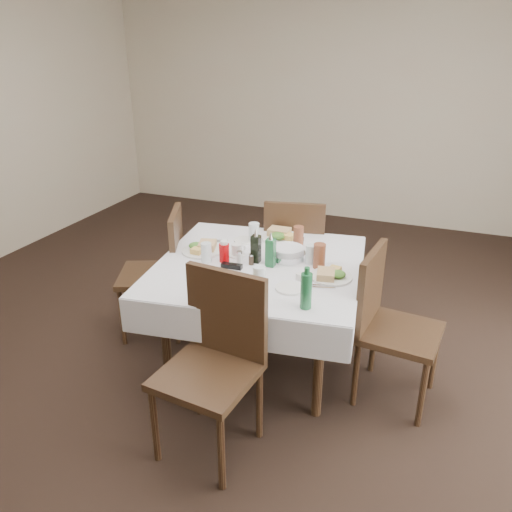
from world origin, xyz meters
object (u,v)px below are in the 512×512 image
Objects in this scene: water_s at (259,277)px; water_w at (206,252)px; chair_south at (216,352)px; coffee_mug at (237,250)px; water_n at (254,232)px; green_bottle at (306,290)px; water_e at (311,254)px; chair_west at (163,265)px; oil_cruet_dark at (256,248)px; chair_north at (295,249)px; ketchup_bottle at (224,252)px; oil_cruet_green at (271,251)px; bread_basket at (287,253)px; dining_table at (259,274)px; chair_east at (386,317)px.

water_s is 1.06× the size of water_w.
coffee_mug is (-0.25, 0.87, 0.22)m from chair_south.
water_w is at bearing -110.15° from water_n.
water_s is at bearing -51.71° from coffee_mug.
water_e is at bearing 103.03° from green_bottle.
oil_cruet_dark is (0.80, -0.10, 0.30)m from chair_west.
chair_north is 0.90m from ketchup_bottle.
coffee_mug is at bearing 164.11° from oil_cruet_green.
green_bottle is (1.28, -0.58, 0.31)m from chair_west.
water_s is (0.96, -0.45, 0.27)m from chair_west.
chair_north is at bearing 102.09° from bread_basket.
water_n is at bearing 69.85° from water_w.
water_e reaches higher than coffee_mug.
dining_table is 0.37m from water_e.
water_n is 1.08× the size of water_w.
oil_cruet_green reaches higher than water_w.
oil_cruet_green is (0.91, -0.13, 0.30)m from chair_west.
water_n reaches higher than water_e.
chair_north is 6.95× the size of water_n.
water_n reaches higher than water_w.
oil_cruet_dark is 1.61× the size of ketchup_bottle.
chair_south is (0.06, -0.80, -0.10)m from dining_table.
dining_table is 10.50× the size of water_n.
bread_basket is 0.35m from coffee_mug.
chair_south reaches higher than green_bottle.
water_s is (-0.74, -0.28, 0.27)m from chair_east.
chair_north reaches higher than ketchup_bottle.
chair_west reaches higher than water_s.
water_e is (0.30, -0.64, 0.26)m from chair_north.
coffee_mug is (-0.32, 0.40, -0.03)m from water_s.
ketchup_bottle reaches higher than dining_table.
oil_cruet_dark is at bearing 135.11° from green_bottle.
water_e is (1.15, 0.01, 0.26)m from chair_west.
dining_table is 6.08× the size of bread_basket.
oil_cruet_green is 0.98× the size of green_bottle.
water_e is at bearing 0.65° from chair_west.
ketchup_bottle is 1.28× the size of coffee_mug.
dining_table is 6.25× the size of oil_cruet_green.
chair_south is 0.93m from coffee_mug.
chair_north is 7.77× the size of water_e.
water_w is (-0.47, 0.24, -0.00)m from water_s.
chair_north is 1.18m from chair_east.
water_e is 0.37m from oil_cruet_dark.
dining_table is 10.13× the size of ketchup_bottle.
oil_cruet_dark is 0.12m from oil_cruet_green.
coffee_mug is (-0.21, -0.70, 0.23)m from chair_north.
chair_west is 7.71× the size of water_e.
chair_west is at bearing 133.98° from chair_south.
chair_west is at bearing 172.07° from dining_table.
chair_east is 1.23m from water_w.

